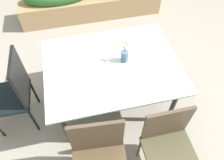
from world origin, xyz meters
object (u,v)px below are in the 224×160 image
Objects in this scene: flower_vase at (125,55)px; chair_end_left at (14,91)px; dining_table at (112,68)px; chair_near_left at (99,160)px; chair_near_right at (169,145)px.

chair_end_left is at bearing -178.50° from flower_vase.
dining_table is 1.58× the size of chair_near_left.
chair_end_left is 1.17m from chair_near_left.
dining_table is 0.97m from chair_near_left.
chair_near_right is 3.26× the size of flower_vase.
flower_vase is at bearing -87.32° from chair_end_left.
chair_near_left is at bearing -0.25° from chair_near_right.
flower_vase is at bearing 11.63° from dining_table.
dining_table is at bearing -88.72° from chair_end_left.
chair_end_left is 1.14× the size of chair_near_right.
chair_near_right is (1.40, -0.91, -0.05)m from chair_end_left.
dining_table is at bearing -104.54° from chair_near_left.
dining_table is at bearing -69.72° from chair_near_right.
chair_end_left is 1.10× the size of chair_near_left.
dining_table is 0.98m from chair_near_right.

